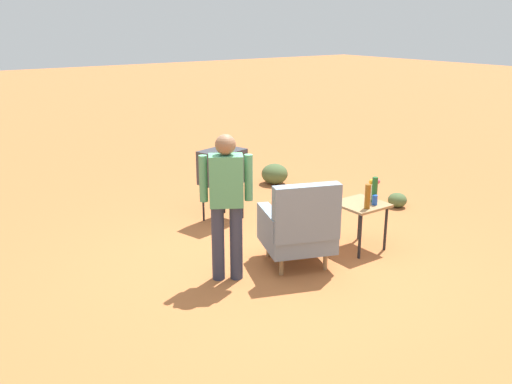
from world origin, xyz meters
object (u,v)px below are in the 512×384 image
Objects in this scene: side_table at (361,210)px; bottle_wine_green at (375,190)px; bottle_tall_amber at (368,197)px; flower_vase at (374,188)px; soda_can_blue at (375,200)px; person_standing at (226,199)px; armchair at (300,227)px; tv_on_stand at (223,167)px.

bottle_wine_green is at bearing 159.80° from side_table.
bottle_tall_amber is 1.13× the size of flower_vase.
side_table is 0.22m from soda_can_blue.
armchair is at bearing 165.57° from person_standing.
armchair is 1.16m from bottle_wine_green.
armchair is 1.76× the size of side_table.
soda_can_blue is at bearing 168.71° from person_standing.
armchair is 1.08m from soda_can_blue.
bottle_tall_amber is (0.18, 0.04, 0.09)m from soda_can_blue.
bottle_wine_green is at bearing -132.81° from soda_can_blue.
bottle_wine_green is 0.11m from flower_vase.
armchair is at bearing -4.10° from bottle_wine_green.
tv_on_stand is 3.43× the size of bottle_tall_amber.
soda_can_blue is (-1.90, 0.38, -0.27)m from person_standing.
flower_vase is at bearing 173.92° from person_standing.
armchair reaches higher than side_table.
flower_vase is at bearing -174.94° from side_table.
bottle_wine_green is 1.21× the size of flower_vase.
side_table is at bearing -58.32° from soda_can_blue.
side_table is at bearing -116.41° from bottle_tall_amber.
tv_on_stand reaches higher than flower_vase.
person_standing is at bearing -11.29° from soda_can_blue.
armchair is 0.94m from bottle_tall_amber.
side_table is 2.01× the size of bottle_tall_amber.
side_table is 0.34m from flower_vase.
side_table is at bearing 5.06° from flower_vase.
soda_can_blue is at bearing 46.49° from flower_vase.
soda_can_blue is at bearing 47.19° from bottle_wine_green.
tv_on_stand is at bearing -93.89° from armchair.
person_standing reaches higher than tv_on_stand.
soda_can_blue is 0.24m from flower_vase.
person_standing is at bearing -7.53° from side_table.
tv_on_stand is 8.44× the size of soda_can_blue.
flower_vase is (-0.33, -0.20, -0.00)m from bottle_tall_amber.
person_standing is 6.19× the size of flower_vase.
side_table is at bearing 113.98° from tv_on_stand.
armchair is 1.89m from tv_on_stand.
bottle_tall_amber is (0.25, 0.12, -0.01)m from bottle_wine_green.
bottle_wine_green reaches higher than bottle_tall_amber.
bottle_tall_amber is (-1.73, 0.42, -0.19)m from person_standing.
armchair is 0.97m from side_table.
side_table is at bearing 178.72° from armchair.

